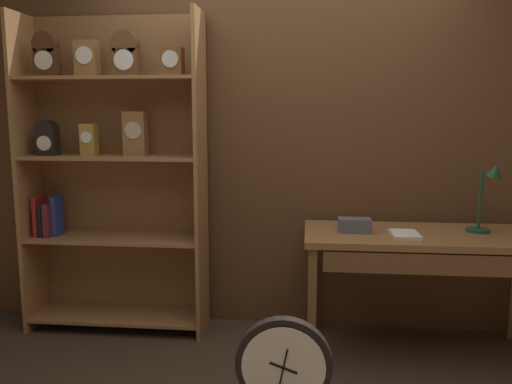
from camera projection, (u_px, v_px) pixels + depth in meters
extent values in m
cube|color=brown|center=(281.00, 143.00, 3.59)|extent=(4.80, 0.05, 2.60)
cube|color=#9E6B3D|center=(29.00, 175.00, 3.57)|extent=(0.02, 0.36, 2.16)
cube|color=#9E6B3D|center=(201.00, 177.00, 3.45)|extent=(0.02, 0.36, 2.16)
cube|color=brown|center=(122.00, 173.00, 3.68)|extent=(1.23, 0.01, 2.16)
cube|color=#9E6B3D|center=(119.00, 316.00, 3.66)|extent=(1.18, 0.34, 0.02)
cube|color=#9E6B3D|center=(116.00, 238.00, 3.57)|extent=(1.18, 0.34, 0.02)
cube|color=#9E6B3D|center=(113.00, 157.00, 3.49)|extent=(1.18, 0.34, 0.02)
cube|color=#9E6B3D|center=(109.00, 79.00, 3.41)|extent=(1.18, 0.34, 0.02)
cube|color=#472816|center=(47.00, 63.00, 3.42)|extent=(0.16, 0.08, 0.18)
cylinder|color=#472816|center=(46.00, 44.00, 3.40)|extent=(0.16, 0.08, 0.16)
cylinder|color=silver|center=(43.00, 60.00, 3.37)|extent=(0.12, 0.01, 0.12)
cube|color=black|center=(48.00, 144.00, 3.50)|extent=(0.13, 0.10, 0.15)
cylinder|color=black|center=(47.00, 130.00, 3.48)|extent=(0.13, 0.10, 0.13)
cylinder|color=silver|center=(44.00, 143.00, 3.44)|extent=(0.10, 0.01, 0.10)
cube|color=olive|center=(87.00, 59.00, 3.42)|extent=(0.15, 0.09, 0.24)
cylinder|color=white|center=(84.00, 55.00, 3.37)|extent=(0.11, 0.01, 0.11)
cube|color=#B28C38|center=(89.00, 140.00, 3.49)|extent=(0.10, 0.09, 0.21)
cylinder|color=white|center=(86.00, 137.00, 3.44)|extent=(0.08, 0.01, 0.08)
cube|color=brown|center=(126.00, 63.00, 3.36)|extent=(0.17, 0.08, 0.18)
cylinder|color=brown|center=(125.00, 44.00, 3.34)|extent=(0.17, 0.08, 0.17)
cylinder|color=white|center=(124.00, 60.00, 3.32)|extent=(0.13, 0.01, 0.13)
cube|color=olive|center=(136.00, 134.00, 3.47)|extent=(0.15, 0.10, 0.29)
cylinder|color=#C6B78C|center=(133.00, 130.00, 3.41)|extent=(0.11, 0.01, 0.11)
cube|color=brown|center=(172.00, 62.00, 3.33)|extent=(0.14, 0.10, 0.18)
cylinder|color=silver|center=(170.00, 59.00, 3.27)|extent=(0.11, 0.01, 0.11)
cube|color=maroon|center=(40.00, 215.00, 3.60)|extent=(0.03, 0.16, 0.28)
cube|color=black|center=(45.00, 220.00, 3.59)|extent=(0.03, 0.15, 0.22)
cube|color=maroon|center=(51.00, 219.00, 3.59)|extent=(0.04, 0.17, 0.23)
cube|color=navy|center=(57.00, 216.00, 3.60)|extent=(0.03, 0.12, 0.28)
cube|color=brown|center=(422.00, 236.00, 3.19)|extent=(1.44, 0.64, 0.04)
cube|color=brown|center=(312.00, 308.00, 3.05)|extent=(0.05, 0.05, 0.73)
cube|color=brown|center=(312.00, 279.00, 3.58)|extent=(0.05, 0.05, 0.73)
cube|color=brown|center=(433.00, 264.00, 2.91)|extent=(1.22, 0.03, 0.12)
cylinder|color=#1E472D|center=(478.00, 230.00, 3.21)|extent=(0.14, 0.14, 0.02)
cylinder|color=#1E472D|center=(480.00, 199.00, 3.18)|extent=(0.02, 0.02, 0.37)
cone|color=#1E472D|center=(495.00, 170.00, 3.10)|extent=(0.12, 0.13, 0.10)
cube|color=#595960|center=(355.00, 225.00, 3.20)|extent=(0.20, 0.12, 0.09)
cube|color=silver|center=(405.00, 235.00, 3.09)|extent=(0.17, 0.23, 0.02)
cylinder|color=black|center=(284.00, 364.00, 2.55)|extent=(0.48, 0.06, 0.48)
cylinder|color=silver|center=(283.00, 368.00, 2.52)|extent=(0.41, 0.01, 0.41)
cube|color=black|center=(283.00, 368.00, 2.51)|extent=(0.14, 0.01, 0.06)
cube|color=black|center=(283.00, 368.00, 2.51)|extent=(0.05, 0.01, 0.20)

